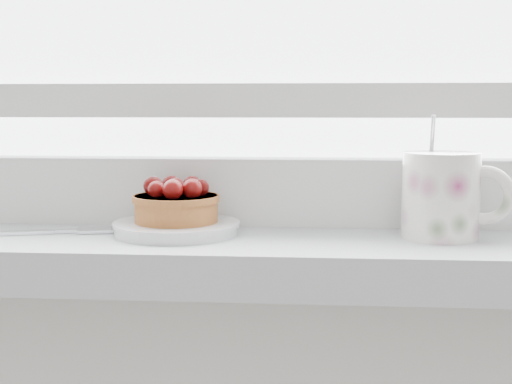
# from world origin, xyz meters

# --- Properties ---
(saucer) EXTENTS (0.12, 0.12, 0.01)m
(saucer) POSITION_xyz_m (-0.08, 1.90, 0.95)
(saucer) COLOR silver
(saucer) RESTS_ON windowsill
(raspberry_tart) EXTENTS (0.08, 0.08, 0.04)m
(raspberry_tart) POSITION_xyz_m (-0.08, 1.90, 0.97)
(raspberry_tart) COLOR brown
(raspberry_tart) RESTS_ON saucer
(floral_mug) EXTENTS (0.11, 0.09, 0.12)m
(floral_mug) POSITION_xyz_m (0.17, 1.90, 0.98)
(floral_mug) COLOR white
(floral_mug) RESTS_ON windowsill
(fork) EXTENTS (0.21, 0.08, 0.00)m
(fork) POSITION_xyz_m (-0.22, 1.89, 0.94)
(fork) COLOR silver
(fork) RESTS_ON windowsill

